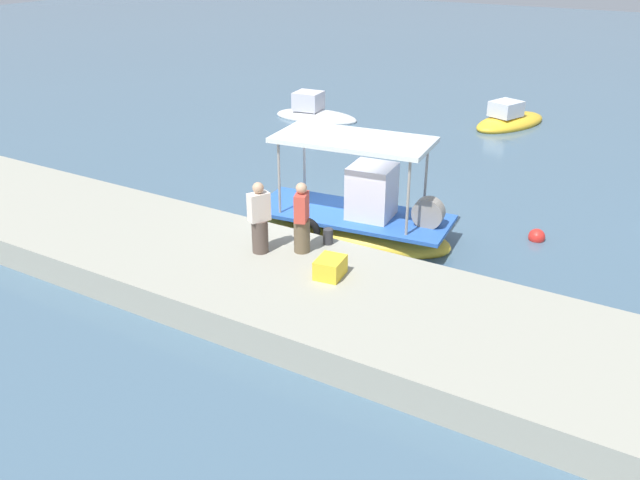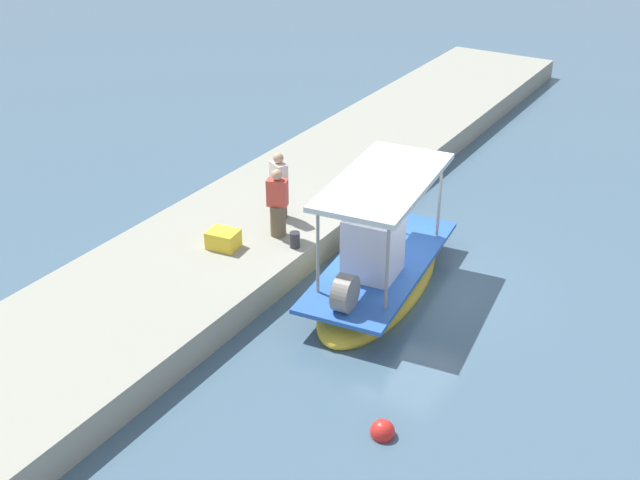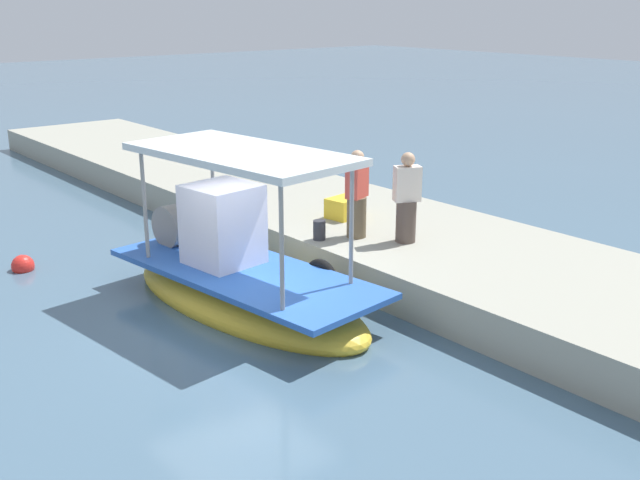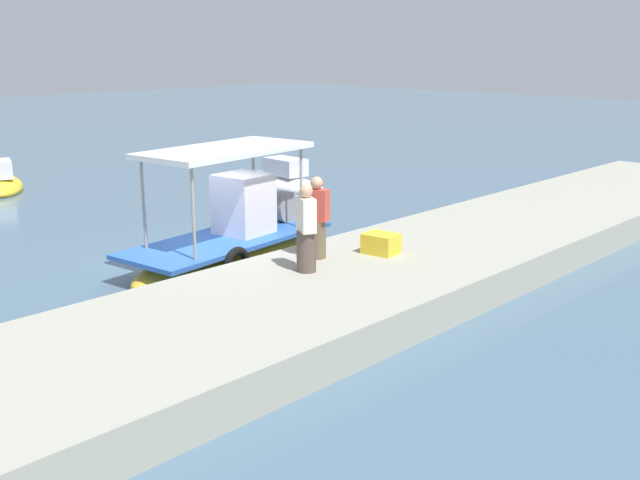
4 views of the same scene
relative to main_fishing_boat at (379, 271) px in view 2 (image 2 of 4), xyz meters
The scene contains 8 objects.
ground_plane 0.83m from the main_fishing_boat, 140.25° to the left, with size 120.00×120.00×0.00m, color #466378.
dock_quay 3.87m from the main_fishing_boat, 97.62° to the right, with size 36.00×4.25×0.71m, color #9C9B8B.
main_fishing_boat is the anchor object (origin of this frame).
fisherman_near_bollard 3.45m from the main_fishing_boat, 103.43° to the right, with size 0.51×0.55×1.71m.
fisherman_by_crate 2.87m from the main_fishing_boat, 88.92° to the right, with size 0.48×0.54×1.69m.
mooring_bollard 2.10m from the main_fishing_boat, 79.98° to the right, with size 0.24×0.24×0.38m, color #2D2D33.
cargo_crate 3.67m from the main_fishing_boat, 70.22° to the right, with size 0.69×0.55×0.42m, color yellow.
marker_buoy 4.86m from the main_fishing_boat, 28.70° to the left, with size 0.44×0.44×0.44m.
Camera 2 is at (14.48, 6.58, 9.63)m, focal length 44.86 mm.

